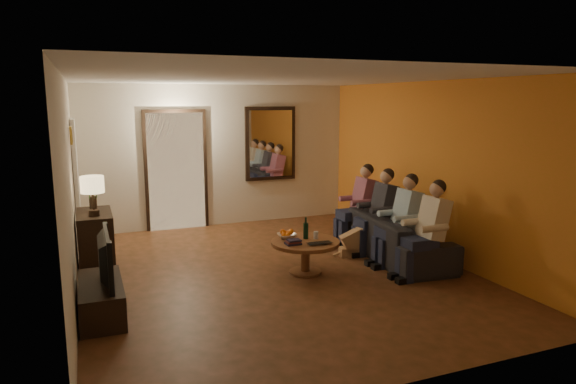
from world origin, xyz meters
name	(u,v)px	position (x,y,z in m)	size (l,w,h in m)	color
floor	(276,273)	(0.00, 0.00, 0.00)	(5.00, 6.00, 0.01)	#422B11
ceiling	(275,78)	(0.00, 0.00, 2.60)	(5.00, 6.00, 0.01)	white
back_wall	(219,156)	(0.00, 3.00, 1.30)	(5.00, 0.02, 2.60)	beige
front_wall	(409,232)	(0.00, -3.00, 1.30)	(5.00, 0.02, 2.60)	beige
left_wall	(70,191)	(-2.50, 0.00, 1.30)	(0.02, 6.00, 2.60)	beige
right_wall	(432,169)	(2.50, 0.00, 1.30)	(0.02, 6.00, 2.60)	beige
orange_accent	(431,169)	(2.49, 0.00, 1.30)	(0.01, 6.00, 2.60)	orange
kitchen_doorway	(176,172)	(-0.80, 2.98, 1.05)	(1.00, 0.06, 2.10)	#FFE0A5
door_trim	(176,172)	(-0.80, 2.97, 1.05)	(1.12, 0.04, 2.22)	black
fridge_glimpse	(190,179)	(-0.55, 2.98, 0.90)	(0.45, 0.03, 1.70)	silver
mirror_frame	(270,144)	(1.00, 2.96, 1.50)	(1.00, 0.05, 1.40)	black
mirror_glass	(271,144)	(1.00, 2.93, 1.50)	(0.86, 0.02, 1.26)	white
white_door	(77,184)	(-2.46, 2.30, 1.02)	(0.06, 0.85, 2.04)	white
framed_art	(71,135)	(-2.47, 1.30, 1.85)	(0.03, 0.28, 0.24)	#B28C33
art_canvas	(72,135)	(-2.46, 1.30, 1.85)	(0.01, 0.22, 0.18)	brown
dresser	(96,241)	(-2.25, 1.03, 0.41)	(0.45, 0.92, 0.81)	black
table_lamp	(93,196)	(-2.25, 0.81, 1.08)	(0.30, 0.30, 0.54)	beige
flower_vase	(92,194)	(-2.25, 1.25, 1.03)	(0.14, 0.14, 0.44)	red
tv_stand	(101,299)	(-2.25, -0.61, 0.19)	(0.45, 1.12, 0.37)	black
tv	(99,258)	(-2.25, -0.61, 0.65)	(0.13, 0.97, 0.56)	black
sofa	(396,237)	(1.91, 0.00, 0.32)	(0.85, 2.17, 0.63)	black
person_a	(429,233)	(1.81, -0.90, 0.60)	(0.60, 0.40, 1.20)	tan
person_b	(403,223)	(1.81, -0.30, 0.60)	(0.60, 0.40, 1.20)	tan
person_c	(380,214)	(1.81, 0.30, 0.60)	(0.60, 0.40, 1.20)	tan
person_d	(360,207)	(1.81, 0.90, 0.60)	(0.60, 0.40, 1.20)	tan
dog	(356,238)	(1.40, 0.27, 0.28)	(0.56, 0.24, 0.56)	tan
coffee_table	(305,257)	(0.37, -0.14, 0.23)	(0.93, 0.93, 0.45)	brown
bowl	(287,236)	(0.19, 0.08, 0.48)	(0.26, 0.26, 0.06)	white
oranges	(287,231)	(0.19, 0.08, 0.55)	(0.20, 0.20, 0.08)	orange
wine_bottle	(306,228)	(0.42, -0.04, 0.60)	(0.07, 0.07, 0.31)	black
wine_glass	(316,235)	(0.55, -0.09, 0.50)	(0.06, 0.06, 0.10)	silver
book_stack	(293,242)	(0.15, -0.24, 0.48)	(0.20, 0.15, 0.07)	black
laptop	(321,244)	(0.47, -0.42, 0.46)	(0.33, 0.21, 0.03)	black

